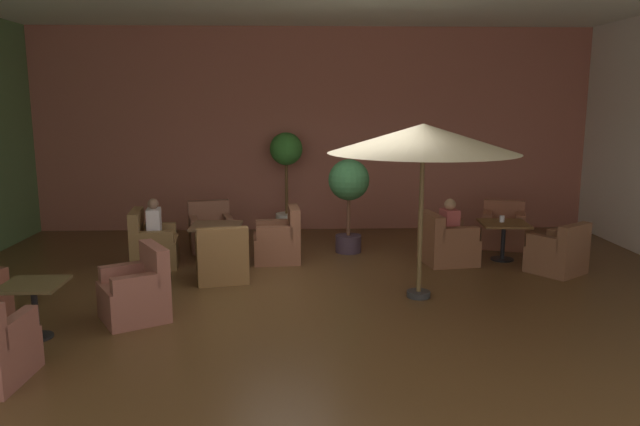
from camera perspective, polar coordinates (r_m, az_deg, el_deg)
The scene contains 19 objects.
ground_plane at distance 8.47m, azimuth 0.10°, elevation -7.53°, with size 11.37×8.63×0.02m, color #55381D.
wall_back_brick at distance 12.34m, azimuth -0.64°, elevation 7.83°, with size 11.37×0.08×4.08m, color #A05A49.
cafe_table_front_left at distance 10.46m, azimuth 17.01°, elevation -1.58°, with size 0.82×0.82×0.64m.
armchair_front_left_north at distance 11.49m, azimuth 16.95°, elevation -1.52°, with size 0.92×0.92×0.82m.
armchair_front_left_east at distance 10.08m, azimuth 11.86°, elevation -2.89°, with size 0.91×0.89×0.84m.
armchair_front_left_south at distance 9.99m, azimuth 21.68°, elevation -3.63°, with size 0.99×0.99×0.80m.
cafe_table_front_right at distance 9.96m, azimuth -9.79°, elevation -1.79°, with size 0.80×0.80×0.64m.
armchair_front_right_north at distance 11.01m, azimuth -10.33°, elevation -1.79°, with size 0.90×0.93×0.84m.
armchair_front_right_east at distance 10.06m, azimuth -15.60°, elevation -3.03°, with size 0.81×0.89×0.91m.
armchair_front_right_south at distance 9.02m, azimuth -9.28°, elevation -4.37°, with size 0.86×0.87×0.84m.
armchair_front_right_west at distance 9.99m, azimuth -3.89°, elevation -2.71°, with size 0.80×0.77×0.91m.
cafe_table_mid_center at distance 7.44m, azimuth -25.48°, elevation -7.11°, with size 0.65×0.65×0.64m.
armchair_mid_center_east at distance 7.67m, azimuth -16.99°, elevation -7.27°, with size 0.98×0.99×0.90m.
patio_umbrella_tall_red at distance 7.96m, azimuth 9.76°, elevation 6.91°, with size 2.50×2.50×2.33m.
potted_tree_left_corner at distance 10.45m, azimuth 2.75°, elevation 2.24°, with size 0.71×0.71×1.64m.
potted_tree_mid_left at distance 11.86m, azimuth -3.21°, elevation 4.33°, with size 0.64×0.64×2.03m.
patron_blue_shirt at distance 10.01m, azimuth 12.17°, elevation -0.69°, with size 0.28×0.37×0.64m.
patron_with_friend at distance 9.97m, azimuth -15.46°, elevation -0.76°, with size 0.25×0.38×0.65m.
iced_drink_cup at distance 10.46m, azimuth 16.87°, elevation -0.53°, with size 0.08×0.08×0.11m, color white.
Camera 1 is at (-0.30, -8.05, 2.60)m, focal length 33.76 mm.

